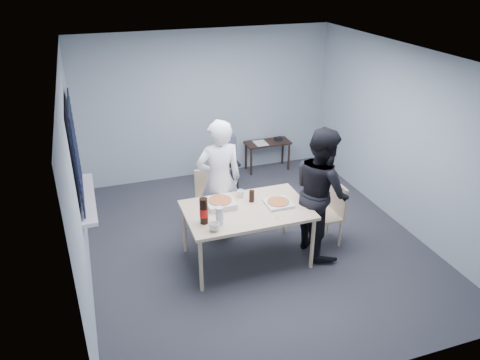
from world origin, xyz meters
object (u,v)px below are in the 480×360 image
object	(u,v)px
chair_right	(330,210)
mug_b	(241,194)
side_table	(268,146)
dining_table	(247,213)
person_white	(219,181)
person_black	(321,192)
stool	(226,167)
backpack	(226,149)
soda_bottle	(204,211)
chair_far	(211,195)
mug_a	(214,227)

from	to	relation	value
chair_right	mug_b	world-z (taller)	chair_right
chair_right	side_table	world-z (taller)	chair_right
dining_table	person_white	size ratio (longest dim) A/B	0.90
person_white	person_black	size ratio (longest dim) A/B	1.00
dining_table	stool	world-z (taller)	dining_table
dining_table	stool	distance (m)	2.06
stool	side_table	bearing A→B (deg)	30.88
person_white	backpack	size ratio (longest dim) A/B	3.90
person_black	soda_bottle	distance (m)	1.61
stool	backpack	distance (m)	0.33
side_table	stool	bearing A→B (deg)	-149.12
stool	soda_bottle	distance (m)	2.42
side_table	stool	world-z (taller)	side_table
person_white	mug_b	distance (m)	0.39
dining_table	mug_b	xyz separation A→B (m)	(0.03, 0.34, 0.11)
chair_far	backpack	xyz separation A→B (m)	(0.55, 1.01, 0.26)
dining_table	person_black	size ratio (longest dim) A/B	0.90
chair_far	chair_right	size ratio (longest dim) A/B	1.00
soda_bottle	stool	bearing A→B (deg)	66.52
side_table	dining_table	bearing A→B (deg)	-117.15
person_black	stool	world-z (taller)	person_black
mug_b	soda_bottle	bearing A→B (deg)	-141.85
mug_b	soda_bottle	xyz separation A→B (m)	(-0.63, -0.50, 0.11)
backpack	mug_a	size ratio (longest dim) A/B	3.69
stool	chair_far	bearing A→B (deg)	-118.24
side_table	backpack	xyz separation A→B (m)	(-1.00, -0.61, 0.30)
chair_far	chair_right	xyz separation A→B (m)	(1.45, -0.96, 0.00)
side_table	stool	size ratio (longest dim) A/B	1.51
chair_right	person_white	world-z (taller)	person_white
chair_right	person_black	bearing A→B (deg)	-154.28
mug_a	soda_bottle	xyz separation A→B (m)	(-0.07, 0.20, 0.11)
backpack	mug_b	world-z (taller)	backpack
dining_table	stool	bearing A→B (deg)	80.42
person_white	stool	world-z (taller)	person_white
chair_far	chair_right	bearing A→B (deg)	-33.42
chair_right	mug_b	xyz separation A→B (m)	(-1.21, 0.30, 0.31)
stool	soda_bottle	world-z (taller)	soda_bottle
person_white	stool	size ratio (longest dim) A/B	3.20
mug_b	stool	bearing A→B (deg)	79.50
dining_table	soda_bottle	world-z (taller)	soda_bottle
person_white	person_black	distance (m)	1.39
person_white	soda_bottle	size ratio (longest dim) A/B	5.33
dining_table	backpack	distance (m)	2.03
stool	backpack	bearing A→B (deg)	-90.00
chair_right	person_white	size ratio (longest dim) A/B	0.50
stool	backpack	size ratio (longest dim) A/B	1.22
dining_table	person_black	bearing A→B (deg)	-4.34
person_black	mug_a	xyz separation A→B (m)	(-1.54, -0.29, -0.06)
dining_table	soda_bottle	bearing A→B (deg)	-165.18
dining_table	mug_b	size ratio (longest dim) A/B	15.88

